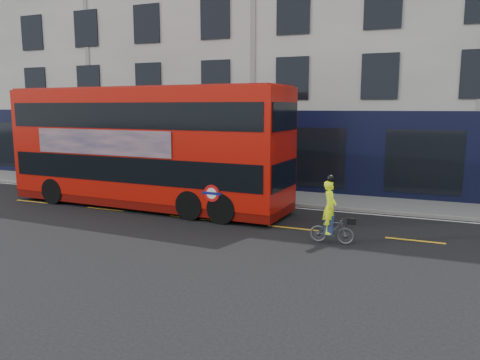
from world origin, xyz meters
The scene contains 8 objects.
ground centered at (0.00, 0.00, 0.00)m, with size 120.00×120.00×0.00m, color black.
pavement centered at (0.00, 6.50, 0.06)m, with size 60.00×3.00×0.12m, color slate.
kerb centered at (0.00, 5.00, 0.07)m, with size 60.00×0.12×0.13m, color gray.
building_terrace centered at (0.00, 12.94, 7.49)m, with size 50.00×10.07×15.00m.
road_edge_line centered at (0.00, 4.70, 0.00)m, with size 58.00×0.10×0.01m, color silver.
lane_dashes centered at (0.00, 1.50, 0.00)m, with size 58.00×0.12×0.01m, color gold, non-canonical shape.
bus centered at (-2.66, 2.61, 2.54)m, with size 12.42×3.38×4.96m.
cyclist centered at (5.58, 0.21, 0.76)m, with size 1.39×0.62×2.14m.
Camera 1 is at (8.35, -13.80, 4.19)m, focal length 35.00 mm.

